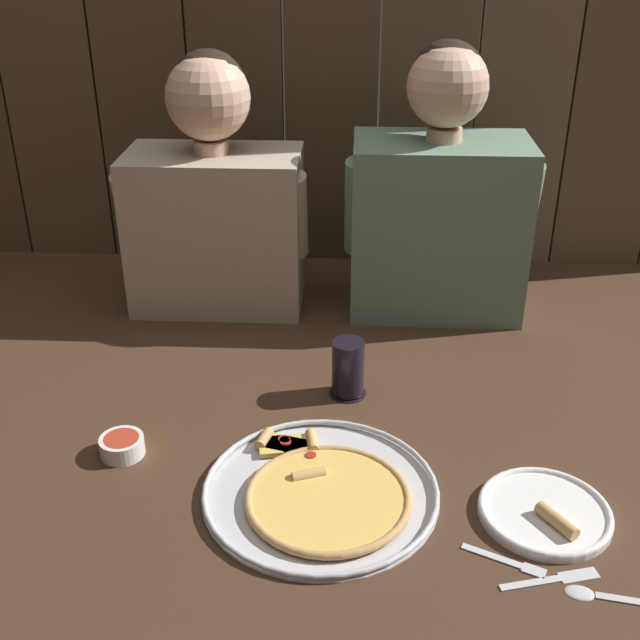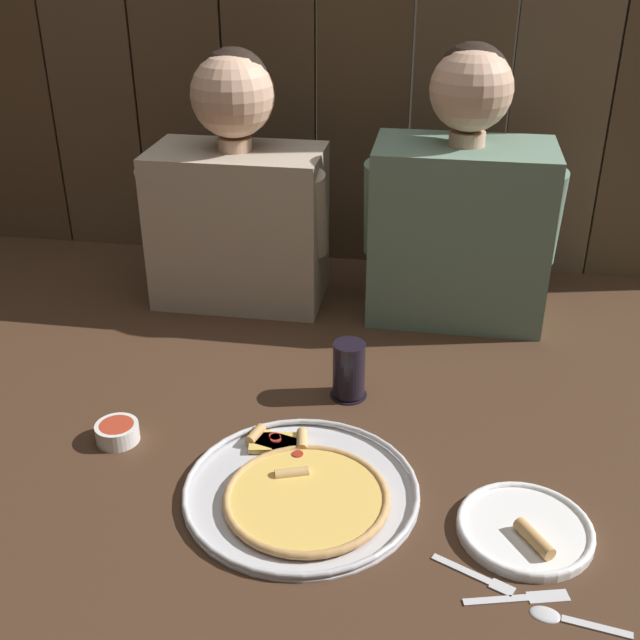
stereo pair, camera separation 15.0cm
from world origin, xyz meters
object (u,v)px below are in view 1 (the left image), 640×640
at_px(dinner_plate, 545,512).
at_px(dipping_bowl, 122,445).
at_px(diner_left, 215,198).
at_px(diner_right, 439,200).
at_px(pizza_tray, 322,491).
at_px(drinking_glass, 348,369).

distance_m(dinner_plate, dipping_bowl, 0.74).
relative_size(diner_left, diner_right, 0.96).
relative_size(dinner_plate, dipping_bowl, 2.69).
bearing_deg(dinner_plate, pizza_tray, 175.02).
height_order(drinking_glass, diner_right, diner_right).
bearing_deg(dinner_plate, diner_left, 130.67).
bearing_deg(dinner_plate, dipping_bowl, 169.96).
xyz_separation_m(diner_left, diner_right, (0.53, -0.00, 0.00)).
bearing_deg(diner_right, pizza_tray, -108.19).
distance_m(dipping_bowl, diner_right, 0.91).
bearing_deg(pizza_tray, diner_left, 111.61).
distance_m(drinking_glass, diner_left, 0.57).
bearing_deg(drinking_glass, pizza_tray, -96.64).
distance_m(dinner_plate, diner_right, 0.82).
xyz_separation_m(pizza_tray, dinner_plate, (0.36, -0.03, -0.00)).
xyz_separation_m(dinner_plate, diner_right, (-0.13, 0.76, 0.27)).
distance_m(pizza_tray, dinner_plate, 0.37).
height_order(dipping_bowl, diner_right, diner_right).
height_order(dinner_plate, drinking_glass, drinking_glass).
bearing_deg(diner_right, dinner_plate, -80.63).
bearing_deg(pizza_tray, dipping_bowl, 165.09).
xyz_separation_m(dipping_bowl, diner_right, (0.61, 0.63, 0.26)).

